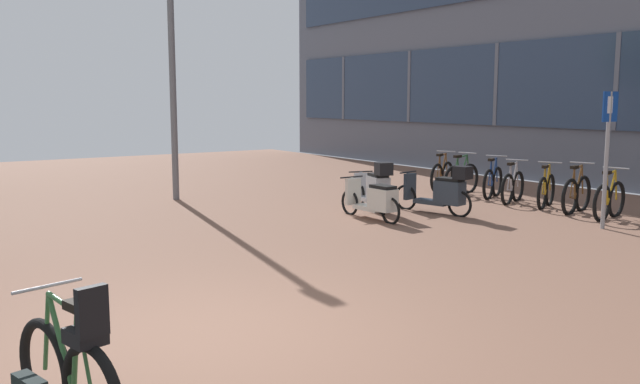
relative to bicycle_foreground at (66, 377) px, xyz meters
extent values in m
cube|color=brown|center=(6.36, 1.08, -0.42)|extent=(14.40, 40.00, 0.05)
cube|color=slate|center=(13.71, 4.91, 2.20)|extent=(0.10, 0.12, 2.28)
cube|color=slate|center=(13.71, 8.56, 2.20)|extent=(0.10, 0.12, 2.28)
cube|color=slate|center=(13.71, 12.22, 2.20)|extent=(0.10, 0.12, 2.28)
cube|color=slate|center=(13.71, 15.88, 2.20)|extent=(0.10, 0.12, 2.28)
torus|color=black|center=(-0.05, 0.38, -0.07)|extent=(0.24, 0.72, 0.72)
cylinder|color=#316334|center=(0.01, 0.13, 0.19)|extent=(0.11, 0.32, 0.63)
cylinder|color=#316334|center=(0.05, -0.06, 0.17)|extent=(0.07, 0.14, 0.57)
cylinder|color=#316334|center=(0.02, 0.08, 0.48)|extent=(0.13, 0.39, 0.08)
cylinder|color=#316334|center=(0.08, -0.18, 0.19)|extent=(0.06, 0.17, 0.53)
cylinder|color=#316334|center=(-0.04, 0.32, 0.22)|extent=(0.06, 0.15, 0.57)
cube|color=black|center=(0.06, -0.11, 0.49)|extent=(0.14, 0.23, 0.06)
cylinder|color=#ADADB2|center=(-0.03, 0.27, 0.55)|extent=(0.47, 0.14, 0.02)
cube|color=black|center=(0.09, -0.20, 0.32)|extent=(0.25, 0.28, 0.10)
cube|color=black|center=(0.11, -0.30, 0.50)|extent=(0.21, 0.11, 0.32)
torus|color=black|center=(9.93, 2.66, -0.07)|extent=(0.71, 0.19, 0.71)
torus|color=black|center=(10.54, 2.77, -0.07)|extent=(0.71, 0.19, 0.71)
cylinder|color=#BF8D19|center=(10.30, 2.73, 0.18)|extent=(0.31, 0.09, 0.62)
cylinder|color=#BF8D19|center=(10.11, 2.70, 0.16)|extent=(0.14, 0.06, 0.56)
cylinder|color=#BF8D19|center=(10.25, 2.72, 0.46)|extent=(0.38, 0.10, 0.08)
cylinder|color=#BF8D19|center=(10.04, 2.69, -0.10)|extent=(0.25, 0.07, 0.08)
cylinder|color=#BF8D19|center=(10.00, 2.68, 0.18)|extent=(0.16, 0.05, 0.52)
cylinder|color=#BF8D19|center=(10.49, 2.76, 0.21)|extent=(0.15, 0.06, 0.56)
cube|color=black|center=(10.06, 2.69, 0.48)|extent=(0.23, 0.13, 0.06)
cylinder|color=#ADADB2|center=(10.43, 2.75, 0.53)|extent=(0.11, 0.48, 0.02)
torus|color=black|center=(10.02, 3.40, -0.06)|extent=(0.73, 0.24, 0.73)
torus|color=black|center=(10.64, 3.55, -0.06)|extent=(0.73, 0.24, 0.73)
cylinder|color=brown|center=(10.39, 3.49, 0.20)|extent=(0.31, 0.11, 0.64)
cylinder|color=brown|center=(10.21, 3.45, 0.18)|extent=(0.14, 0.07, 0.58)
cylinder|color=brown|center=(10.34, 3.48, 0.49)|extent=(0.38, 0.13, 0.09)
cylinder|color=brown|center=(10.14, 3.43, -0.09)|extent=(0.24, 0.09, 0.08)
cylinder|color=brown|center=(10.09, 3.42, 0.20)|extent=(0.16, 0.06, 0.53)
cylinder|color=brown|center=(10.58, 3.54, 0.23)|extent=(0.15, 0.06, 0.58)
cube|color=black|center=(10.16, 3.44, 0.51)|extent=(0.24, 0.14, 0.06)
cylinder|color=#ADADB2|center=(10.53, 3.53, 0.56)|extent=(0.14, 0.47, 0.02)
torus|color=black|center=(10.11, 4.11, -0.08)|extent=(0.65, 0.34, 0.68)
torus|color=black|center=(10.69, 4.37, -0.08)|extent=(0.65, 0.34, 0.68)
cylinder|color=#BA891D|center=(10.46, 4.26, 0.16)|extent=(0.30, 0.16, 0.60)
cylinder|color=#BA891D|center=(10.29, 4.19, 0.14)|extent=(0.14, 0.09, 0.55)
cylinder|color=#BA891D|center=(10.41, 4.24, 0.43)|extent=(0.36, 0.19, 0.08)
cylinder|color=#BA891D|center=(10.22, 4.16, -0.11)|extent=(0.24, 0.13, 0.07)
cylinder|color=#BA891D|center=(10.18, 4.14, 0.16)|extent=(0.16, 0.09, 0.50)
cylinder|color=#BA891D|center=(10.64, 4.34, 0.19)|extent=(0.14, 0.09, 0.55)
cube|color=black|center=(10.24, 4.17, 0.45)|extent=(0.24, 0.17, 0.06)
cylinder|color=#ADADB2|center=(10.59, 4.32, 0.51)|extent=(0.22, 0.45, 0.02)
torus|color=black|center=(9.99, 4.89, -0.08)|extent=(0.67, 0.30, 0.68)
torus|color=black|center=(10.57, 5.10, -0.08)|extent=(0.67, 0.30, 0.68)
cylinder|color=#B4AEB2|center=(10.34, 5.02, 0.16)|extent=(0.30, 0.14, 0.60)
cylinder|color=#B4AEB2|center=(10.17, 4.95, 0.14)|extent=(0.14, 0.08, 0.55)
cylinder|color=#B4AEB2|center=(10.29, 5.00, 0.43)|extent=(0.37, 0.17, 0.08)
cylinder|color=#B4AEB2|center=(10.10, 4.93, -0.11)|extent=(0.24, 0.11, 0.07)
cylinder|color=#B4AEB2|center=(10.06, 4.91, 0.16)|extent=(0.16, 0.08, 0.50)
cylinder|color=#B4AEB2|center=(10.52, 5.09, 0.19)|extent=(0.14, 0.08, 0.55)
cube|color=black|center=(10.12, 4.94, 0.45)|extent=(0.24, 0.16, 0.06)
cylinder|color=#ADADB2|center=(10.47, 5.07, 0.51)|extent=(0.19, 0.46, 0.02)
torus|color=black|center=(10.23, 5.62, -0.07)|extent=(0.67, 0.35, 0.70)
torus|color=black|center=(10.80, 5.89, -0.07)|extent=(0.67, 0.35, 0.70)
cylinder|color=navy|center=(10.58, 5.78, 0.18)|extent=(0.30, 0.16, 0.62)
cylinder|color=navy|center=(10.40, 5.70, 0.15)|extent=(0.14, 0.09, 0.56)
cylinder|color=navy|center=(10.53, 5.76, 0.45)|extent=(0.36, 0.19, 0.08)
cylinder|color=navy|center=(10.34, 5.67, -0.10)|extent=(0.23, 0.13, 0.08)
cylinder|color=navy|center=(10.29, 5.65, 0.18)|extent=(0.16, 0.09, 0.51)
cylinder|color=navy|center=(10.75, 5.86, 0.20)|extent=(0.14, 0.09, 0.56)
cube|color=black|center=(10.36, 5.68, 0.47)|extent=(0.24, 0.17, 0.06)
cylinder|color=#ADADB2|center=(10.70, 5.84, 0.53)|extent=(0.22, 0.45, 0.02)
torus|color=black|center=(9.99, 6.46, -0.06)|extent=(0.73, 0.20, 0.72)
torus|color=black|center=(10.63, 6.57, -0.06)|extent=(0.73, 0.20, 0.72)
cylinder|color=#306237|center=(10.37, 6.53, 0.20)|extent=(0.32, 0.09, 0.64)
cylinder|color=#306237|center=(10.18, 6.49, 0.17)|extent=(0.14, 0.06, 0.58)
cylinder|color=#306237|center=(10.32, 6.52, 0.48)|extent=(0.39, 0.11, 0.08)
cylinder|color=#306237|center=(10.11, 6.48, -0.09)|extent=(0.25, 0.07, 0.08)
cylinder|color=#306237|center=(10.06, 6.47, 0.20)|extent=(0.17, 0.05, 0.53)
cylinder|color=#306237|center=(10.57, 6.56, 0.22)|extent=(0.15, 0.06, 0.58)
cube|color=black|center=(10.13, 6.48, 0.50)|extent=(0.23, 0.13, 0.06)
cylinder|color=#ADADB2|center=(10.51, 6.55, 0.56)|extent=(0.11, 0.48, 0.02)
torus|color=black|center=(10.14, 7.15, -0.07)|extent=(0.68, 0.34, 0.71)
torus|color=black|center=(10.73, 7.40, -0.07)|extent=(0.68, 0.34, 0.71)
cylinder|color=brown|center=(10.49, 7.30, 0.18)|extent=(0.30, 0.16, 0.62)
cylinder|color=brown|center=(10.31, 7.22, 0.16)|extent=(0.14, 0.09, 0.56)
cylinder|color=brown|center=(10.44, 7.28, 0.46)|extent=(0.37, 0.19, 0.08)
cylinder|color=brown|center=(10.25, 7.19, -0.10)|extent=(0.24, 0.13, 0.08)
cylinder|color=brown|center=(10.20, 7.17, 0.18)|extent=(0.16, 0.09, 0.52)
cylinder|color=brown|center=(10.67, 7.38, 0.21)|extent=(0.15, 0.09, 0.56)
cube|color=black|center=(10.27, 7.20, 0.48)|extent=(0.24, 0.17, 0.06)
cylinder|color=#ADADB2|center=(10.62, 7.35, 0.54)|extent=(0.21, 0.45, 0.02)
torus|color=black|center=(8.09, 4.40, -0.16)|extent=(0.16, 0.52, 0.52)
torus|color=black|center=(7.82, 5.61, -0.16)|extent=(0.16, 0.52, 0.52)
cube|color=#303945|center=(7.95, 5.00, -0.18)|extent=(0.43, 0.74, 0.08)
cube|color=#303945|center=(8.04, 4.62, 0.04)|extent=(0.41, 0.60, 0.44)
cube|color=black|center=(8.04, 4.62, 0.29)|extent=(0.36, 0.54, 0.06)
cylinder|color=#303945|center=(7.82, 5.59, 0.10)|extent=(0.09, 0.13, 0.52)
cube|color=#303945|center=(7.84, 5.51, 0.08)|extent=(0.33, 0.15, 0.52)
cylinder|color=black|center=(7.83, 5.56, 0.36)|extent=(0.51, 0.14, 0.03)
cube|color=black|center=(8.10, 4.35, 0.44)|extent=(0.33, 0.33, 0.24)
torus|color=black|center=(6.56, 4.57, -0.17)|extent=(0.06, 0.50, 0.50)
torus|color=black|center=(6.54, 5.75, -0.17)|extent=(0.06, 0.50, 0.50)
cube|color=silver|center=(6.55, 5.16, -0.19)|extent=(0.29, 0.67, 0.08)
cube|color=silver|center=(6.55, 4.78, 0.01)|extent=(0.31, 0.53, 0.40)
cube|color=black|center=(6.55, 4.78, 0.24)|extent=(0.27, 0.48, 0.06)
cylinder|color=silver|center=(6.54, 5.73, 0.08)|extent=(0.07, 0.12, 0.50)
cube|color=silver|center=(6.54, 5.65, 0.06)|extent=(0.32, 0.09, 0.50)
cylinder|color=black|center=(6.54, 5.70, 0.33)|extent=(0.52, 0.04, 0.03)
torus|color=black|center=(7.06, 5.41, -0.17)|extent=(0.18, 0.48, 0.49)
torus|color=black|center=(7.36, 6.53, -0.17)|extent=(0.18, 0.48, 0.49)
cube|color=#A5A8AE|center=(7.21, 5.97, -0.19)|extent=(0.44, 0.70, 0.08)
cube|color=#A5A8AE|center=(7.11, 5.62, 0.06)|extent=(0.42, 0.57, 0.50)
cube|color=black|center=(7.11, 5.62, 0.34)|extent=(0.37, 0.52, 0.06)
cylinder|color=#A5A8AE|center=(7.36, 6.51, 0.07)|extent=(0.10, 0.13, 0.49)
cube|color=#A5A8AE|center=(7.34, 6.43, 0.05)|extent=(0.33, 0.16, 0.48)
cylinder|color=black|center=(7.35, 6.48, 0.31)|extent=(0.51, 0.17, 0.03)
cube|color=black|center=(7.04, 5.37, 0.49)|extent=(0.34, 0.34, 0.24)
cylinder|color=gray|center=(9.27, 2.21, 0.77)|extent=(0.07, 0.07, 2.31)
cube|color=#1644A4|center=(9.27, 2.19, 1.67)|extent=(0.40, 0.02, 0.50)
cube|color=white|center=(9.24, 2.18, 1.70)|extent=(0.14, 0.01, 0.28)
cylinder|color=slate|center=(4.49, 9.41, 2.47)|extent=(0.14, 0.14, 5.72)
camera|label=1|loc=(-0.91, -4.34, 1.80)|focal=37.26mm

